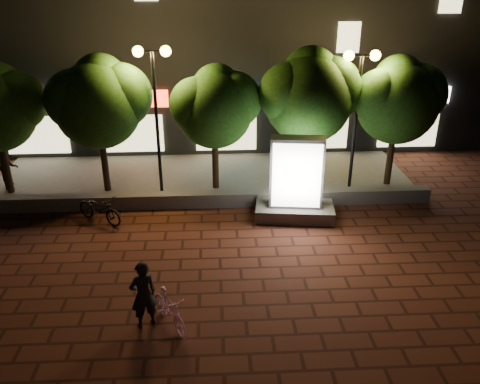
{
  "coord_description": "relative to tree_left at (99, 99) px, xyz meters",
  "views": [
    {
      "loc": [
        0.45,
        -11.58,
        7.6
      ],
      "look_at": [
        1.18,
        1.5,
        1.63
      ],
      "focal_mm": 37.12,
      "sensor_mm": 36.0,
      "label": 1
    }
  ],
  "objects": [
    {
      "name": "tree_far_right",
      "position": [
        10.5,
        -0.0,
        -0.08
      ],
      "size": [
        3.48,
        2.9,
        4.76
      ],
      "color": "black",
      "rests_on": "sidewalk"
    },
    {
      "name": "tree_left",
      "position": [
        0.0,
        0.0,
        0.0
      ],
      "size": [
        3.6,
        3.0,
        4.89
      ],
      "color": "black",
      "rests_on": "sidewalk"
    },
    {
      "name": "retaining_wall",
      "position": [
        3.45,
        -1.46,
        -3.19
      ],
      "size": [
        16.0,
        0.45,
        0.5
      ],
      "primitive_type": "cube",
      "color": "slate",
      "rests_on": "ground"
    },
    {
      "name": "rider",
      "position": [
        2.22,
        -7.7,
        -2.6
      ],
      "size": [
        0.73,
        0.64,
        1.7
      ],
      "primitive_type": "imported",
      "rotation": [
        0.0,
        0.0,
        3.59
      ],
      "color": "black",
      "rests_on": "ground"
    },
    {
      "name": "building_block",
      "position": [
        3.44,
        7.53,
        1.55
      ],
      "size": [
        28.0,
        8.12,
        11.3
      ],
      "color": "black",
      "rests_on": "ground"
    },
    {
      "name": "sidewalk",
      "position": [
        3.45,
        1.04,
        -3.4
      ],
      "size": [
        16.0,
        5.0,
        0.08
      ],
      "primitive_type": "cube",
      "color": "slate",
      "rests_on": "ground"
    },
    {
      "name": "street_lamp_right",
      "position": [
        8.95,
        -0.26,
        0.45
      ],
      "size": [
        1.26,
        0.36,
        4.98
      ],
      "color": "black",
      "rests_on": "sidewalk"
    },
    {
      "name": "ground",
      "position": [
        3.45,
        -5.46,
        -3.44
      ],
      "size": [
        80.0,
        80.0,
        0.0
      ],
      "primitive_type": "plane",
      "color": "#4E2318",
      "rests_on": "ground"
    },
    {
      "name": "street_lamp_left",
      "position": [
        1.95,
        -0.26,
        0.58
      ],
      "size": [
        1.26,
        0.36,
        5.18
      ],
      "color": "black",
      "rests_on": "sidewalk"
    },
    {
      "name": "tree_right",
      "position": [
        7.3,
        0.0,
        0.12
      ],
      "size": [
        3.72,
        3.1,
        5.07
      ],
      "color": "black",
      "rests_on": "sidewalk"
    },
    {
      "name": "ad_kiosk",
      "position": [
        6.52,
        -2.47,
        -2.33
      ],
      "size": [
        2.7,
        1.59,
        2.77
      ],
      "color": "slate",
      "rests_on": "ground"
    },
    {
      "name": "tree_mid",
      "position": [
        4.0,
        -0.0,
        -0.23
      ],
      "size": [
        3.24,
        2.7,
        4.5
      ],
      "color": "black",
      "rests_on": "sidewalk"
    },
    {
      "name": "scooter_pink",
      "position": [
        2.81,
        -7.79,
        -2.99
      ],
      "size": [
        1.16,
        1.53,
        0.92
      ],
      "primitive_type": "imported",
      "rotation": [
        0.0,
        0.0,
        0.54
      ],
      "color": "#ED9CD8",
      "rests_on": "ground"
    },
    {
      "name": "scooter_parked",
      "position": [
        0.16,
        -2.46,
        -2.97
      ],
      "size": [
        1.84,
        1.53,
        0.95
      ],
      "primitive_type": "imported",
      "rotation": [
        0.0,
        0.0,
        0.98
      ],
      "color": "black",
      "rests_on": "ground"
    },
    {
      "name": "pedestrian",
      "position": [
        -3.69,
        0.43,
        -2.49
      ],
      "size": [
        0.91,
        1.02,
        1.76
      ],
      "primitive_type": "imported",
      "rotation": [
        0.0,
        0.0,
        1.9
      ],
      "color": "black",
      "rests_on": "sidewalk"
    }
  ]
}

